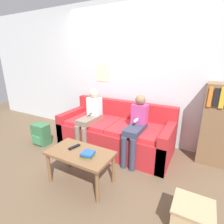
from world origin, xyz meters
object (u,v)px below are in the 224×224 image
person_left (90,116)px  backpack (41,134)px  tv_remote (74,147)px  storage_box (192,217)px  person_right (136,126)px  bookshelf (219,125)px  couch (115,133)px  coffee_table (80,156)px

person_left → backpack: bearing=-158.5°
tv_remote → backpack: bearing=174.7°
tv_remote → storage_box: size_ratio=0.47×
person_right → bookshelf: (1.12, 0.53, 0.04)m
bookshelf → storage_box: bookshelf is taller
person_left → backpack: 1.06m
couch → person_right: size_ratio=1.89×
person_left → storage_box: person_left is taller
couch → person_right: bearing=-24.6°
coffee_table → person_right: person_right is taller
person_right → backpack: person_right is taller
backpack → couch: bearing=23.4°
tv_remote → bookshelf: bearing=52.5°
bookshelf → backpack: (-2.89, -0.89, -0.44)m
backpack → tv_remote: bearing=-19.8°
storage_box → backpack: 2.75m
couch → coffee_table: size_ratio=2.37×
bookshelf → storage_box: bearing=-97.7°
couch → tv_remote: 1.02m
couch → tv_remote: bearing=-95.8°
storage_box → backpack: size_ratio=0.94×
bookshelf → backpack: size_ratio=3.16×
person_right → bookshelf: bookshelf is taller
coffee_table → person_left: (-0.43, 0.84, 0.21)m
storage_box → bookshelf: bearing=82.3°
person_right → backpack: 1.85m
coffee_table → storage_box: bearing=-1.1°
person_left → backpack: person_left is taller
couch → person_left: person_left is taller
bookshelf → person_left: bearing=-165.1°
tv_remote → backpack: 1.31m
couch → backpack: couch is taller
coffee_table → bookshelf: bookshelf is taller
coffee_table → person_right: size_ratio=0.80×
backpack → bookshelf: bearing=17.1°
couch → bookshelf: size_ratio=1.59×
person_right → bookshelf: bearing=25.4°
person_left → bookshelf: (1.98, 0.53, 0.03)m
person_left → backpack: (-0.91, -0.36, -0.41)m
couch → storage_box: couch is taller
tv_remote → backpack: (-1.21, 0.43, -0.27)m
storage_box → backpack: bearing=169.3°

